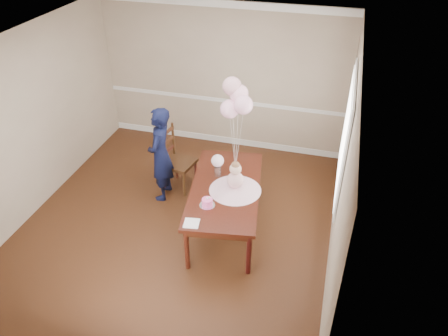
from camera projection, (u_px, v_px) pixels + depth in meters
floor at (179, 222)px, 6.64m from camera, size 4.50×5.00×0.00m
ceiling at (165, 47)px, 5.14m from camera, size 4.50×5.00×0.02m
wall_back at (223, 77)px, 7.89m from camera, size 4.50×0.02×2.70m
wall_front at (71, 284)px, 3.88m from camera, size 4.50×0.02×2.70m
wall_left at (29, 124)px, 6.39m from camera, size 0.02×5.00×2.70m
wall_right at (343, 171)px, 5.39m from camera, size 0.02×5.00×2.70m
chair_rail_trim at (223, 100)px, 8.13m from camera, size 4.50×0.02×0.07m
crown_molding at (222, 4)px, 7.17m from camera, size 4.50×0.02×0.12m
baseboard_trim at (223, 139)px, 8.60m from camera, size 4.50×0.02×0.12m
window_frame at (346, 137)px, 5.68m from camera, size 0.02×1.66×1.56m
window_blinds at (344, 137)px, 5.68m from camera, size 0.01×1.50×1.40m
dining_table_top at (225, 189)px, 6.17m from camera, size 1.25×2.05×0.05m
table_apron at (225, 193)px, 6.21m from camera, size 1.14×1.94×0.10m
table_leg_fl at (187, 249)px, 5.68m from camera, size 0.08×0.08×0.67m
table_leg_fr at (249, 254)px, 5.60m from camera, size 0.08×0.08×0.67m
table_leg_bl at (207, 173)px, 7.14m from camera, size 0.08×0.08×0.67m
table_leg_br at (256, 176)px, 7.06m from camera, size 0.08×0.08×0.67m
baby_skirt at (235, 187)px, 6.08m from camera, size 0.84×0.84×0.10m
baby_torso at (235, 180)px, 6.01m from camera, size 0.23×0.23×0.23m
baby_head at (235, 169)px, 5.90m from camera, size 0.16×0.16×0.16m
baby_hair at (236, 165)px, 5.87m from camera, size 0.12×0.12×0.12m
cake_platter at (207, 205)px, 5.81m from camera, size 0.24×0.24×0.01m
birthday_cake at (207, 202)px, 5.79m from camera, size 0.17×0.17×0.10m
cake_flower_a at (207, 198)px, 5.75m from camera, size 0.03×0.03×0.03m
cake_flower_b at (209, 198)px, 5.76m from camera, size 0.03×0.03×0.03m
rose_vase_near at (218, 171)px, 6.36m from camera, size 0.11×0.11×0.15m
roses_near at (218, 161)px, 6.27m from camera, size 0.18×0.18×0.18m
napkin at (192, 223)px, 5.51m from camera, size 0.22×0.22×0.01m
balloon_weight at (236, 167)px, 6.58m from camera, size 0.04×0.04×0.02m
balloon_a at (230, 109)px, 6.06m from camera, size 0.27×0.27×0.27m
balloon_b at (243, 105)px, 5.95m from camera, size 0.27×0.27×0.27m
balloon_c at (239, 94)px, 6.02m from camera, size 0.27×0.27×0.27m
balloon_d at (232, 86)px, 5.99m from camera, size 0.27×0.27×0.27m
balloon_ribbon_a at (233, 143)px, 6.36m from camera, size 0.09×0.02×0.80m
balloon_ribbon_b at (239, 142)px, 6.30m from camera, size 0.11×0.04×0.90m
balloon_ribbon_c at (237, 136)px, 6.34m from camera, size 0.01×0.09×1.00m
balloon_ribbon_d at (234, 133)px, 6.32m from camera, size 0.09×0.09×1.09m
dining_chair_seat at (179, 163)px, 7.13m from camera, size 0.54×0.54×0.05m
chair_leg_fl at (164, 178)px, 7.20m from camera, size 0.05×0.05×0.45m
chair_leg_fr at (184, 184)px, 7.06m from camera, size 0.05×0.05×0.45m
chair_leg_bl at (176, 167)px, 7.48m from camera, size 0.05×0.05×0.45m
chair_leg_br at (196, 173)px, 7.34m from camera, size 0.05×0.05×0.45m
chair_back_post_l at (161, 150)px, 6.90m from camera, size 0.05×0.05×0.59m
chair_back_post_r at (173, 139)px, 7.18m from camera, size 0.05×0.05×0.59m
chair_slat_low at (168, 151)px, 7.11m from camera, size 0.11×0.42×0.05m
chair_slat_mid at (167, 142)px, 7.02m from camera, size 0.11×0.42×0.05m
chair_slat_top at (166, 133)px, 6.92m from camera, size 0.11×0.42×0.05m
woman at (161, 155)px, 6.77m from camera, size 0.43×0.60×1.57m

